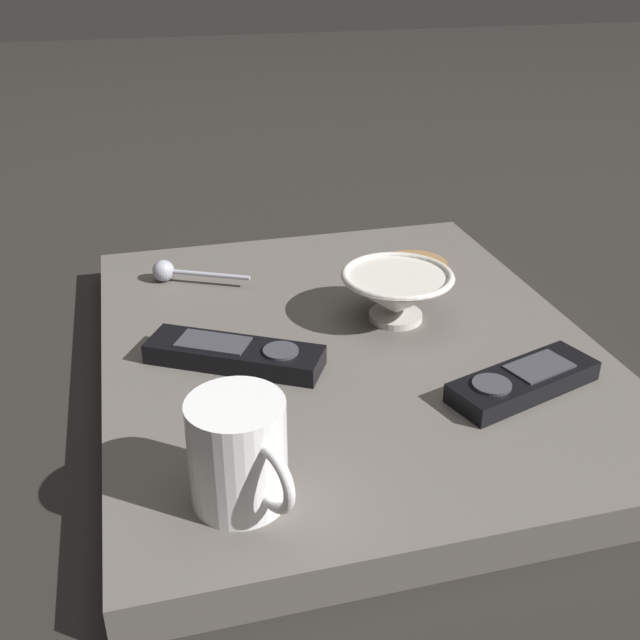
% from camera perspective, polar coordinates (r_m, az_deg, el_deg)
% --- Properties ---
extents(ground_plane, '(6.00, 6.00, 0.00)m').
position_cam_1_polar(ground_plane, '(0.86, 2.04, -3.77)').
color(ground_plane, black).
extents(table, '(0.53, 0.64, 0.04)m').
position_cam_1_polar(table, '(0.85, 2.06, -2.64)').
color(table, '#5B5651').
rests_on(table, ground).
extents(cereal_bowl, '(0.13, 0.13, 0.06)m').
position_cam_1_polar(cereal_bowl, '(0.87, 5.85, 2.07)').
color(cereal_bowl, beige).
rests_on(cereal_bowl, table).
extents(coffee_mug, '(0.08, 0.11, 0.09)m').
position_cam_1_polar(coffee_mug, '(0.60, -6.16, -10.04)').
color(coffee_mug, white).
rests_on(coffee_mug, table).
extents(teaspoon, '(0.12, 0.07, 0.03)m').
position_cam_1_polar(teaspoon, '(0.99, -11.34, 3.66)').
color(teaspoon, '#A3A5B2').
rests_on(teaspoon, table).
extents(tv_remote_near, '(0.17, 0.10, 0.02)m').
position_cam_1_polar(tv_remote_near, '(0.77, 15.19, -4.52)').
color(tv_remote_near, black).
rests_on(tv_remote_near, table).
extents(tv_remote_far, '(0.19, 0.14, 0.02)m').
position_cam_1_polar(tv_remote_far, '(0.79, -6.49, -2.60)').
color(tv_remote_far, black).
rests_on(tv_remote_far, table).
extents(drink_coaster, '(0.09, 0.09, 0.01)m').
position_cam_1_polar(drink_coaster, '(1.03, 7.18, 4.25)').
color(drink_coaster, olive).
rests_on(drink_coaster, table).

